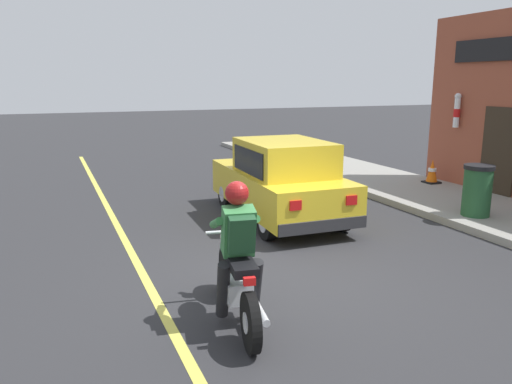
{
  "coord_description": "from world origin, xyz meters",
  "views": [
    {
      "loc": [
        -2.9,
        -5.92,
        2.66
      ],
      "look_at": [
        0.09,
        1.16,
        0.95
      ],
      "focal_mm": 35.0,
      "sensor_mm": 36.0,
      "label": 1
    }
  ],
  "objects_px": {
    "trash_bin": "(477,190)",
    "traffic_cone": "(432,172)",
    "motorcycle_with_rider": "(237,264)",
    "car_hatchback": "(280,181)"
  },
  "relations": [
    {
      "from": "car_hatchback",
      "to": "traffic_cone",
      "type": "height_order",
      "value": "car_hatchback"
    },
    {
      "from": "motorcycle_with_rider",
      "to": "car_hatchback",
      "type": "xyz_separation_m",
      "value": [
        2.29,
        3.68,
        0.09
      ]
    },
    {
      "from": "motorcycle_with_rider",
      "to": "car_hatchback",
      "type": "relative_size",
      "value": 0.52
    },
    {
      "from": "trash_bin",
      "to": "traffic_cone",
      "type": "xyz_separation_m",
      "value": [
        1.43,
        2.79,
        -0.2
      ]
    },
    {
      "from": "motorcycle_with_rider",
      "to": "trash_bin",
      "type": "relative_size",
      "value": 2.05
    },
    {
      "from": "motorcycle_with_rider",
      "to": "car_hatchback",
      "type": "height_order",
      "value": "motorcycle_with_rider"
    },
    {
      "from": "car_hatchback",
      "to": "trash_bin",
      "type": "bearing_deg",
      "value": -26.71
    },
    {
      "from": "traffic_cone",
      "to": "motorcycle_with_rider",
      "type": "bearing_deg",
      "value": -145.92
    },
    {
      "from": "trash_bin",
      "to": "traffic_cone",
      "type": "height_order",
      "value": "trash_bin"
    },
    {
      "from": "trash_bin",
      "to": "traffic_cone",
      "type": "distance_m",
      "value": 3.14
    }
  ]
}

